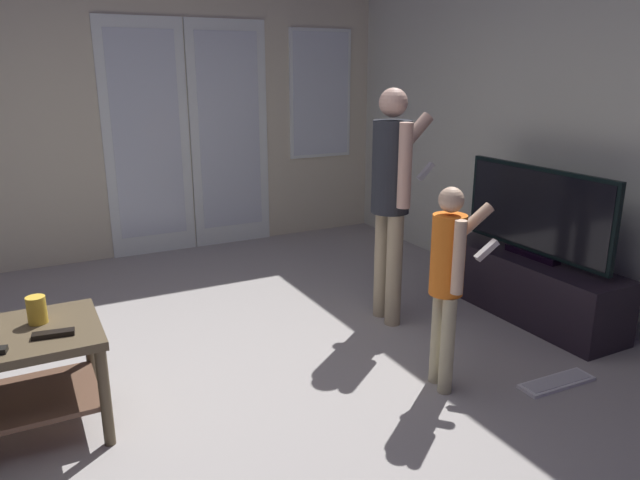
{
  "coord_description": "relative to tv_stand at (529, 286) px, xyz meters",
  "views": [
    {
      "loc": [
        -0.7,
        -2.55,
        1.62
      ],
      "look_at": [
        0.67,
        0.08,
        0.76
      ],
      "focal_mm": 33.26,
      "sensor_mm": 36.0,
      "label": 1
    }
  ],
  "objects": [
    {
      "name": "dvd_remote_slim",
      "position": [
        -2.92,
        -0.06,
        0.31
      ],
      "size": [
        0.18,
        0.07,
        0.02
      ],
      "primitive_type": "cube",
      "rotation": [
        0.0,
        0.0,
        -0.14
      ],
      "color": "black",
      "rests_on": "coffee_table"
    },
    {
      "name": "person_adult",
      "position": [
        -0.88,
        0.38,
        0.7
      ],
      "size": [
        0.55,
        0.41,
        1.51
      ],
      "color": "tan",
      "rests_on": "ground_plane"
    },
    {
      "name": "person_child",
      "position": [
        -1.11,
        -0.48,
        0.44
      ],
      "size": [
        0.45,
        0.29,
        1.07
      ],
      "color": "tan",
      "rests_on": "ground_plane"
    },
    {
      "name": "tv_stand",
      "position": [
        0.0,
        0.0,
        0.0
      ],
      "size": [
        0.4,
        1.33,
        0.41
      ],
      "color": "black",
      "rests_on": "ground_plane"
    },
    {
      "name": "wall_back_with_doors",
      "position": [
        -2.17,
        2.64,
        1.2
      ],
      "size": [
        5.3,
        0.09,
        2.92
      ],
      "color": "beige",
      "rests_on": "ground_plane"
    },
    {
      "name": "cup_near_edge",
      "position": [
        -2.97,
        0.12,
        0.36
      ],
      "size": [
        0.08,
        0.08,
        0.13
      ],
      "primitive_type": "cylinder",
      "color": "gold",
      "rests_on": "coffee_table"
    },
    {
      "name": "loose_keyboard",
      "position": [
        -0.56,
        -0.75,
        -0.2
      ],
      "size": [
        0.44,
        0.14,
        0.02
      ],
      "color": "white",
      "rests_on": "ground_plane"
    },
    {
      "name": "wall_right_plain",
      "position": [
        0.35,
        -0.12,
        1.24
      ],
      "size": [
        0.06,
        5.59,
        2.89
      ],
      "color": "beige",
      "rests_on": "ground_plane"
    },
    {
      "name": "ground_plane",
      "position": [
        -2.27,
        -0.12,
        -0.22
      ],
      "size": [
        5.3,
        5.59,
        0.02
      ],
      "primitive_type": "cube",
      "color": "#9E9894"
    },
    {
      "name": "flat_screen_tv",
      "position": [
        -0.0,
        0.0,
        0.51
      ],
      "size": [
        0.08,
        1.18,
        0.6
      ],
      "color": "black",
      "rests_on": "tv_stand"
    }
  ]
}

